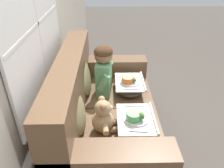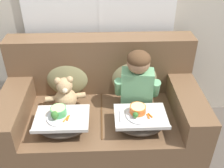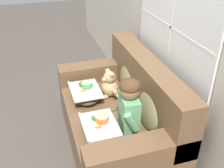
{
  "view_description": "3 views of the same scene",
  "coord_description": "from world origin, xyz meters",
  "px_view_note": "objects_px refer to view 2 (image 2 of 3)",
  "views": [
    {
      "loc": [
        -1.71,
        -0.0,
        1.78
      ],
      "look_at": [
        -0.06,
        -0.03,
        0.78
      ],
      "focal_mm": 35.0,
      "sensor_mm": 36.0,
      "label": 1
    },
    {
      "loc": [
        0.02,
        -1.76,
        1.9
      ],
      "look_at": [
        0.09,
        0.09,
        0.68
      ],
      "focal_mm": 42.0,
      "sensor_mm": 36.0,
      "label": 2
    },
    {
      "loc": [
        2.07,
        -0.66,
        2.08
      ],
      "look_at": [
        -0.1,
        0.01,
        0.74
      ],
      "focal_mm": 42.0,
      "sensor_mm": 36.0,
      "label": 3
    }
  ],
  "objects_px": {
    "couch": "(102,115)",
    "lap_tray_child": "(140,120)",
    "child_figure": "(138,78)",
    "lap_tray_teddy": "(62,123)",
    "teddy_bear": "(66,96)",
    "throw_pillow_behind_child": "(134,73)",
    "throw_pillow_behind_teddy": "(67,75)"
  },
  "relations": [
    {
      "from": "throw_pillow_behind_child",
      "to": "lap_tray_teddy",
      "type": "height_order",
      "value": "throw_pillow_behind_child"
    },
    {
      "from": "couch",
      "to": "teddy_bear",
      "type": "xyz_separation_m",
      "value": [
        -0.3,
        -0.02,
        0.24
      ]
    },
    {
      "from": "child_figure",
      "to": "throw_pillow_behind_teddy",
      "type": "bearing_deg",
      "value": 160.38
    },
    {
      "from": "couch",
      "to": "teddy_bear",
      "type": "height_order",
      "value": "couch"
    },
    {
      "from": "throw_pillow_behind_teddy",
      "to": "throw_pillow_behind_child",
      "type": "bearing_deg",
      "value": 0.0
    },
    {
      "from": "throw_pillow_behind_child",
      "to": "child_figure",
      "type": "xyz_separation_m",
      "value": [
        -0.0,
        -0.22,
        0.09
      ]
    },
    {
      "from": "couch",
      "to": "teddy_bear",
      "type": "distance_m",
      "value": 0.39
    },
    {
      "from": "lap_tray_teddy",
      "to": "couch",
      "type": "bearing_deg",
      "value": 43.99
    },
    {
      "from": "throw_pillow_behind_teddy",
      "to": "child_figure",
      "type": "height_order",
      "value": "child_figure"
    },
    {
      "from": "throw_pillow_behind_child",
      "to": "lap_tray_child",
      "type": "bearing_deg",
      "value": -90.2
    },
    {
      "from": "child_figure",
      "to": "couch",
      "type": "bearing_deg",
      "value": 176.38
    },
    {
      "from": "throw_pillow_behind_child",
      "to": "child_figure",
      "type": "distance_m",
      "value": 0.23
    },
    {
      "from": "couch",
      "to": "throw_pillow_behind_teddy",
      "type": "xyz_separation_m",
      "value": [
        -0.3,
        0.2,
        0.31
      ]
    },
    {
      "from": "throw_pillow_behind_teddy",
      "to": "lap_tray_teddy",
      "type": "xyz_separation_m",
      "value": [
        -0.0,
        -0.49,
        -0.13
      ]
    },
    {
      "from": "couch",
      "to": "lap_tray_teddy",
      "type": "xyz_separation_m",
      "value": [
        -0.3,
        -0.29,
        0.18
      ]
    },
    {
      "from": "lap_tray_teddy",
      "to": "throw_pillow_behind_teddy",
      "type": "bearing_deg",
      "value": 89.78
    },
    {
      "from": "throw_pillow_behind_child",
      "to": "lap_tray_teddy",
      "type": "relative_size",
      "value": 1.08
    },
    {
      "from": "throw_pillow_behind_child",
      "to": "lap_tray_child",
      "type": "height_order",
      "value": "throw_pillow_behind_child"
    },
    {
      "from": "throw_pillow_behind_teddy",
      "to": "lap_tray_child",
      "type": "bearing_deg",
      "value": -39.08
    },
    {
      "from": "child_figure",
      "to": "teddy_bear",
      "type": "height_order",
      "value": "child_figure"
    },
    {
      "from": "throw_pillow_behind_child",
      "to": "lap_tray_teddy",
      "type": "distance_m",
      "value": 0.79
    },
    {
      "from": "lap_tray_child",
      "to": "lap_tray_teddy",
      "type": "xyz_separation_m",
      "value": [
        -0.6,
        -0.0,
        0.0
      ]
    },
    {
      "from": "couch",
      "to": "lap_tray_child",
      "type": "distance_m",
      "value": 0.46
    },
    {
      "from": "throw_pillow_behind_teddy",
      "to": "lap_tray_child",
      "type": "distance_m",
      "value": 0.79
    },
    {
      "from": "throw_pillow_behind_teddy",
      "to": "teddy_bear",
      "type": "bearing_deg",
      "value": -89.81
    },
    {
      "from": "teddy_bear",
      "to": "throw_pillow_behind_child",
      "type": "bearing_deg",
      "value": 19.92
    },
    {
      "from": "couch",
      "to": "throw_pillow_behind_child",
      "type": "bearing_deg",
      "value": 33.0
    },
    {
      "from": "teddy_bear",
      "to": "throw_pillow_behind_teddy",
      "type": "bearing_deg",
      "value": 90.19
    },
    {
      "from": "teddy_bear",
      "to": "lap_tray_teddy",
      "type": "distance_m",
      "value": 0.28
    },
    {
      "from": "throw_pillow_behind_teddy",
      "to": "teddy_bear",
      "type": "relative_size",
      "value": 1.2
    },
    {
      "from": "couch",
      "to": "child_figure",
      "type": "distance_m",
      "value": 0.5
    },
    {
      "from": "couch",
      "to": "lap_tray_teddy",
      "type": "height_order",
      "value": "couch"
    }
  ]
}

